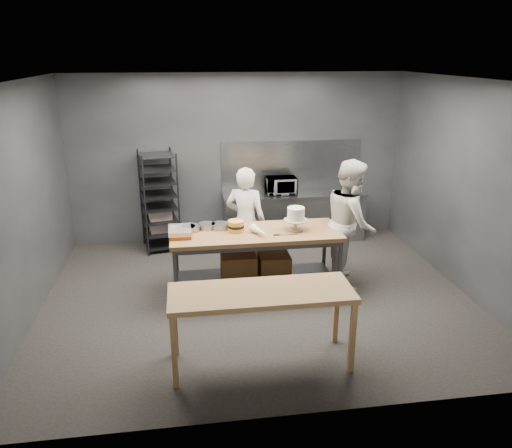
{
  "coord_description": "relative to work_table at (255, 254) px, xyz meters",
  "views": [
    {
      "loc": [
        -0.96,
        -6.37,
        3.34
      ],
      "look_at": [
        -0.0,
        0.15,
        1.05
      ],
      "focal_mm": 35.0,
      "sensor_mm": 36.0,
      "label": 1
    }
  ],
  "objects": [
    {
      "name": "piping_bag",
      "position": [
        0.04,
        -0.2,
        0.41
      ],
      "size": [
        0.26,
        0.4,
        0.12
      ],
      "primitive_type": "cone",
      "rotation": [
        1.57,
        0.0,
        0.4
      ],
      "color": "white",
      "rests_on": "work_table"
    },
    {
      "name": "cake_pans",
      "position": [
        -0.76,
        0.17,
        0.39
      ],
      "size": [
        0.76,
        0.33,
        0.07
      ],
      "color": "gray",
      "rests_on": "work_table"
    },
    {
      "name": "back_counter",
      "position": [
        1.01,
        1.95,
        -0.12
      ],
      "size": [
        2.6,
        0.6,
        0.9
      ],
      "color": "slate",
      "rests_on": "ground"
    },
    {
      "name": "ground",
      "position": [
        0.01,
        -0.23,
        -0.57
      ],
      "size": [
        6.0,
        6.0,
        0.0
      ],
      "primitive_type": "plane",
      "color": "black",
      "rests_on": "ground"
    },
    {
      "name": "speed_rack",
      "position": [
        -1.41,
        1.87,
        0.28
      ],
      "size": [
        0.71,
        0.75,
        1.75
      ],
      "color": "black",
      "rests_on": "ground"
    },
    {
      "name": "layer_cake",
      "position": [
        -0.26,
        0.02,
        0.43
      ],
      "size": [
        0.23,
        0.23,
        0.16
      ],
      "color": "gold",
      "rests_on": "work_table"
    },
    {
      "name": "pastry_clamshells",
      "position": [
        -1.05,
        -0.03,
        0.4
      ],
      "size": [
        0.32,
        0.42,
        0.11
      ],
      "color": "#AA5B22",
      "rests_on": "work_table"
    },
    {
      "name": "frosted_cake_stand",
      "position": [
        0.58,
        -0.05,
        0.56
      ],
      "size": [
        0.34,
        0.34,
        0.34
      ],
      "color": "#BBB095",
      "rests_on": "work_table"
    },
    {
      "name": "work_table",
      "position": [
        0.0,
        0.0,
        0.0
      ],
      "size": [
        2.4,
        0.9,
        0.92
      ],
      "color": "brown",
      "rests_on": "ground"
    },
    {
      "name": "chef_behind",
      "position": [
        -0.05,
        0.62,
        0.28
      ],
      "size": [
        0.73,
        0.62,
        1.71
      ],
      "primitive_type": "imported",
      "rotation": [
        0.0,
        0.0,
        2.75
      ],
      "color": "white",
      "rests_on": "ground"
    },
    {
      "name": "chef_right",
      "position": [
        1.44,
        0.08,
        0.37
      ],
      "size": [
        0.89,
        1.05,
        1.89
      ],
      "primitive_type": "imported",
      "rotation": [
        0.0,
        0.0,
        1.36
      ],
      "color": "silver",
      "rests_on": "ground"
    },
    {
      "name": "back_wall",
      "position": [
        0.01,
        2.27,
        0.93
      ],
      "size": [
        6.0,
        0.04,
        3.0
      ],
      "primitive_type": "cube",
      "color": "#4C4F54",
      "rests_on": "ground"
    },
    {
      "name": "near_counter",
      "position": [
        -0.19,
        -1.82,
        0.24
      ],
      "size": [
        2.0,
        0.7,
        0.9
      ],
      "color": "olive",
      "rests_on": "ground"
    },
    {
      "name": "microwave",
      "position": [
        0.76,
        1.95,
        0.48
      ],
      "size": [
        0.54,
        0.37,
        0.3
      ],
      "primitive_type": "imported",
      "color": "black",
      "rests_on": "back_counter"
    },
    {
      "name": "offset_spatula",
      "position": [
        0.36,
        -0.23,
        0.35
      ],
      "size": [
        0.36,
        0.02,
        0.02
      ],
      "color": "slate",
      "rests_on": "work_table"
    },
    {
      "name": "splashback_panel",
      "position": [
        1.01,
        2.25,
        0.78
      ],
      "size": [
        2.6,
        0.02,
        0.9
      ],
      "primitive_type": "cube",
      "color": "slate",
      "rests_on": "back_counter"
    }
  ]
}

